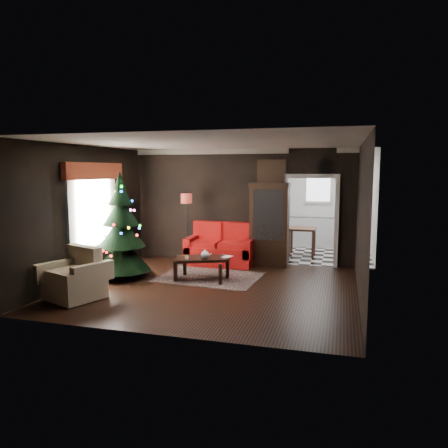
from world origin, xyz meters
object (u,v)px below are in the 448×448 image
(loveseat, at_px, (221,244))
(curio_cabinet, at_px, (269,226))
(christmas_tree, at_px, (121,229))
(teapot, at_px, (205,255))
(floor_lamp, at_px, (187,230))
(wall_clock, at_px, (323,166))
(armchair, at_px, (75,274))
(coffee_table, at_px, (202,268))
(kitchen_table, at_px, (302,242))

(loveseat, relative_size, curio_cabinet, 0.89)
(christmas_tree, xyz_separation_m, teapot, (1.83, 0.09, -0.47))
(floor_lamp, xyz_separation_m, wall_clock, (3.21, 0.44, 1.55))
(christmas_tree, height_order, armchair, christmas_tree)
(curio_cabinet, height_order, armchair, curio_cabinet)
(christmas_tree, height_order, coffee_table, christmas_tree)
(christmas_tree, height_order, teapot, christmas_tree)
(coffee_table, height_order, kitchen_table, kitchen_table)
(armchair, xyz_separation_m, wall_clock, (4.08, 3.81, 1.92))
(christmas_tree, distance_m, kitchen_table, 4.93)
(loveseat, relative_size, coffee_table, 1.62)
(curio_cabinet, relative_size, kitchen_table, 2.53)
(teapot, bearing_deg, loveseat, 94.84)
(curio_cabinet, bearing_deg, coffee_table, -122.57)
(wall_clock, bearing_deg, teapot, -136.73)
(floor_lamp, bearing_deg, wall_clock, 7.78)
(floor_lamp, xyz_separation_m, coffee_table, (0.89, -1.50, -0.58))
(coffee_table, xyz_separation_m, kitchen_table, (1.77, 3.19, 0.13))
(wall_clock, distance_m, kitchen_table, 2.43)
(armchair, relative_size, teapot, 4.57)
(floor_lamp, xyz_separation_m, christmas_tree, (-0.82, -1.73, 0.22))
(coffee_table, bearing_deg, wall_clock, 39.84)
(curio_cabinet, bearing_deg, armchair, -128.47)
(armchair, bearing_deg, floor_lamp, 96.70)
(wall_clock, bearing_deg, loveseat, -170.34)
(curio_cabinet, relative_size, teapot, 9.74)
(armchair, bearing_deg, kitchen_table, 76.19)
(loveseat, bearing_deg, curio_cabinet, 10.83)
(loveseat, xyz_separation_m, wall_clock, (2.35, 0.40, 1.88))
(loveseat, height_order, coffee_table, loveseat)
(loveseat, distance_m, wall_clock, 3.04)
(coffee_table, height_order, wall_clock, wall_clock)
(loveseat, distance_m, christmas_tree, 2.51)
(floor_lamp, height_order, teapot, floor_lamp)
(christmas_tree, relative_size, teapot, 11.68)
(wall_clock, relative_size, kitchen_table, 0.43)
(floor_lamp, relative_size, kitchen_table, 2.37)
(curio_cabinet, bearing_deg, floor_lamp, -172.66)
(kitchen_table, bearing_deg, teapot, -116.48)
(christmas_tree, distance_m, coffee_table, 1.91)
(curio_cabinet, distance_m, floor_lamp, 2.03)
(armchair, bearing_deg, loveseat, 84.19)
(floor_lamp, xyz_separation_m, kitchen_table, (2.66, 1.69, -0.45))
(coffee_table, relative_size, kitchen_table, 1.40)
(armchair, xyz_separation_m, kitchen_table, (3.53, 5.06, -0.09))
(curio_cabinet, relative_size, floor_lamp, 1.07)
(wall_clock, bearing_deg, kitchen_table, 113.75)
(armchair, bearing_deg, wall_clock, 64.12)
(teapot, relative_size, wall_clock, 0.61)
(floor_lamp, height_order, wall_clock, wall_clock)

